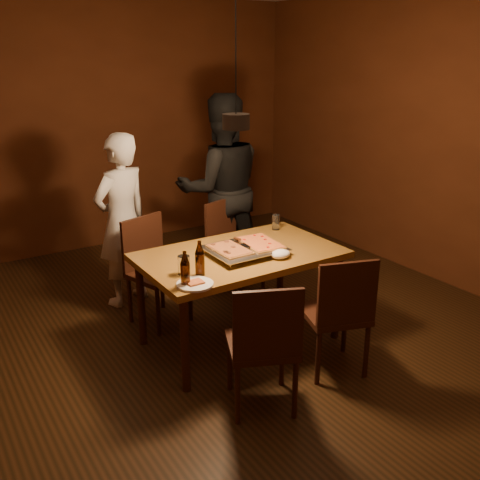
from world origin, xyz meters
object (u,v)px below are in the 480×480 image
pizza_tray (245,251)px  beer_bottle_a (185,269)px  dining_table (240,262)px  chair_near_right (340,305)px  chair_far_left (152,260)px  diner_white (122,221)px  pendant_lamp (236,120)px  plate_slice (195,284)px  chair_far_right (230,239)px  beer_bottle_b (200,258)px  diner_dark (221,189)px  chair_near_left (264,337)px

pizza_tray → beer_bottle_a: beer_bottle_a is taller
dining_table → chair_near_right: 0.84m
chair_far_left → diner_white: diner_white is taller
chair_near_right → pendant_lamp: bearing=147.7°
pizza_tray → plate_slice: 0.67m
chair_far_right → beer_bottle_b: (-0.88, -1.05, 0.34)m
chair_near_right → diner_dark: 2.03m
chair_far_left → diner_white: bearing=-98.2°
pendant_lamp → beer_bottle_b: bearing=-172.8°
pizza_tray → beer_bottle_b: beer_bottle_b is taller
pizza_tray → pendant_lamp: (-0.16, -0.14, 0.99)m
diner_dark → beer_bottle_b: bearing=70.9°
chair_near_right → plate_slice: (-0.90, 0.41, 0.22)m
pendant_lamp → chair_near_left: bearing=-107.9°
chair_near_right → pendant_lamp: 1.43m
chair_near_left → plate_slice: bearing=138.0°
chair_far_right → beer_bottle_b: size_ratio=2.18×
diner_dark → pendant_lamp: size_ratio=1.66×
chair_near_left → beer_bottle_a: size_ratio=2.35×
dining_table → chair_near_left: size_ratio=2.71×
chair_far_right → pendant_lamp: (-0.56, -1.01, 1.22)m
dining_table → chair_near_left: 0.92m
chair_near_left → beer_bottle_b: 0.71m
chair_far_left → chair_near_left: (0.05, -1.56, 0.00)m
chair_far_right → chair_near_left: same height
beer_bottle_b → chair_near_right: bearing=-34.5°
chair_far_left → diner_dark: size_ratio=0.29×
chair_far_left → diner_dark: bearing=-170.1°
beer_bottle_a → pizza_tray: bearing=23.9°
dining_table → pizza_tray: (0.02, -0.04, 0.10)m
diner_white → pendant_lamp: 1.71m
plate_slice → chair_near_left: bearing=-66.0°
chair_near_left → beer_bottle_b: bearing=123.6°
pizza_tray → diner_dark: 1.37m
chair_near_right → pendant_lamp: size_ratio=0.48×
chair_far_right → beer_bottle_a: beer_bottle_a is taller
dining_table → chair_near_right: chair_near_right is taller
diner_white → plate_slice: bearing=66.8°
chair_far_right → chair_far_left: bearing=-12.1°
chair_far_right → diner_dark: bearing=-129.4°
chair_far_right → pendant_lamp: pendant_lamp is taller
chair_near_left → chair_near_right: bearing=30.0°
chair_far_left → diner_dark: 1.15m
beer_bottle_a → diner_white: (0.15, 1.50, -0.09)m
chair_far_left → beer_bottle_b: beer_bottle_b is taller
chair_far_left → chair_far_right: (0.83, 0.10, 0.00)m
chair_far_left → pizza_tray: 0.91m
chair_far_left → pizza_tray: bearing=102.7°
beer_bottle_a → plate_slice: beer_bottle_a is taller
chair_near_right → beer_bottle_a: bearing=173.8°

